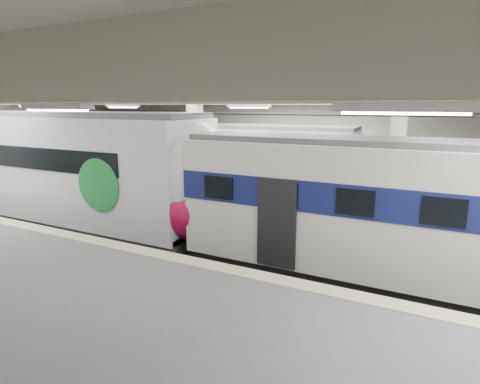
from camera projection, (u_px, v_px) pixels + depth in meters
The scene contains 4 objects.
station_hall at pixel (191, 167), 11.46m from camera, with size 36.00×24.00×5.75m.
modern_emu at pixel (84, 173), 16.06m from camera, with size 14.76×3.05×4.72m.
older_rer at pixel (401, 213), 10.68m from camera, with size 12.33×2.72×4.12m.
far_train at pixel (222, 165), 19.41m from camera, with size 12.78×3.22×4.10m.
Camera 1 is at (6.52, -11.14, 4.98)m, focal length 30.00 mm.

